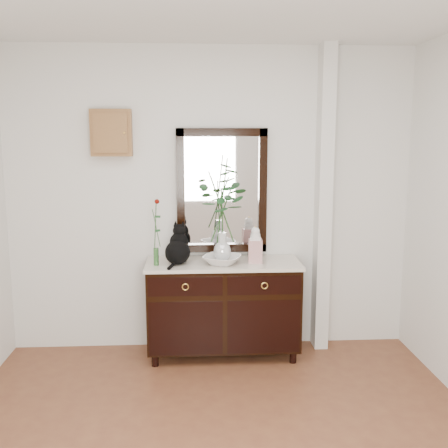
{
  "coord_description": "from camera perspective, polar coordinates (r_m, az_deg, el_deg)",
  "views": [
    {
      "loc": [
        -0.15,
        -2.66,
        1.94
      ],
      "look_at": [
        0.1,
        1.63,
        1.2
      ],
      "focal_mm": 42.0,
      "sensor_mm": 36.0,
      "label": 1
    }
  ],
  "objects": [
    {
      "name": "cat",
      "position": [
        4.45,
        -5.08,
        -2.2
      ],
      "size": [
        0.3,
        0.34,
        0.34
      ],
      "primitive_type": null,
      "rotation": [
        0.0,
        0.0,
        -0.23
      ],
      "color": "black",
      "rests_on": "sideboard"
    },
    {
      "name": "vase_branches",
      "position": [
        4.36,
        -0.2,
        1.53
      ],
      "size": [
        0.49,
        0.49,
        0.89
      ],
      "primitive_type": null,
      "rotation": [
        0.0,
        0.0,
        0.18
      ],
      "color": "silver",
      "rests_on": "lotus_bowl"
    },
    {
      "name": "wall_back",
      "position": [
        4.68,
        -1.47,
        2.52
      ],
      "size": [
        3.6,
        0.04,
        2.7
      ],
      "primitive_type": "cube",
      "color": "silver",
      "rests_on": "ground"
    },
    {
      "name": "wall_mirror",
      "position": [
        4.66,
        -0.24,
        3.61
      ],
      "size": [
        0.8,
        0.06,
        1.1
      ],
      "color": "black",
      "rests_on": "wall_back"
    },
    {
      "name": "pilaster",
      "position": [
        4.74,
        10.76,
        2.45
      ],
      "size": [
        0.12,
        0.2,
        2.7
      ],
      "primitive_type": "cube",
      "color": "silver",
      "rests_on": "ground"
    },
    {
      "name": "lotus_bowl",
      "position": [
        4.44,
        -0.2,
        -3.92
      ],
      "size": [
        0.41,
        0.41,
        0.08
      ],
      "primitive_type": "imported",
      "rotation": [
        0.0,
        0.0,
        -0.41
      ],
      "color": "silver",
      "rests_on": "sideboard"
    },
    {
      "name": "sideboard",
      "position": [
        4.63,
        -0.07,
        -8.67
      ],
      "size": [
        1.33,
        0.52,
        0.82
      ],
      "color": "black",
      "rests_on": "ground"
    },
    {
      "name": "ginger_jar",
      "position": [
        4.49,
        3.43,
        -2.21
      ],
      "size": [
        0.13,
        0.13,
        0.32
      ],
      "primitive_type": null,
      "rotation": [
        0.0,
        0.0,
        -0.07
      ],
      "color": "white",
      "rests_on": "sideboard"
    },
    {
      "name": "key_cabinet",
      "position": [
        4.65,
        -12.16,
        9.68
      ],
      "size": [
        0.35,
        0.1,
        0.4
      ],
      "primitive_type": "cube",
      "color": "brown",
      "rests_on": "wall_back"
    },
    {
      "name": "bud_vase_rose",
      "position": [
        4.39,
        -7.46,
        -0.86
      ],
      "size": [
        0.09,
        0.09,
        0.57
      ],
      "primitive_type": null,
      "rotation": [
        0.0,
        0.0,
        0.34
      ],
      "color": "#32642E",
      "rests_on": "sideboard"
    }
  ]
}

